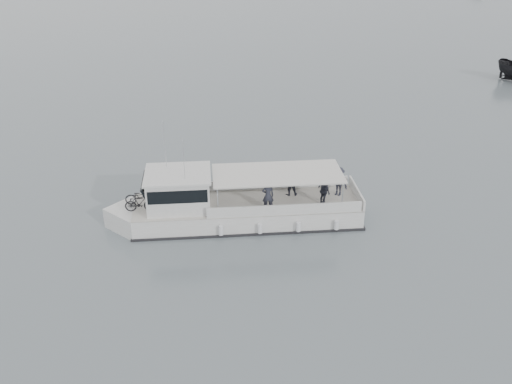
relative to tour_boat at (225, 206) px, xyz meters
name	(u,v)px	position (x,y,z in m)	size (l,w,h in m)	color
ground	(232,221)	(0.37, -0.06, -0.92)	(1400.00, 1400.00, 0.00)	#515A5F
tour_boat	(225,206)	(0.00, 0.00, 0.00)	(13.22, 7.04, 5.63)	silver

